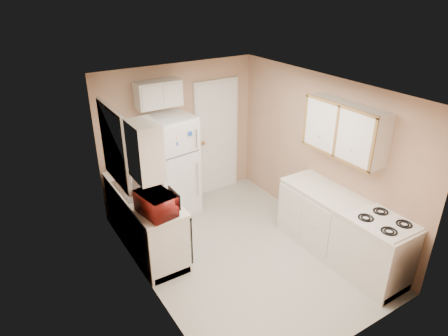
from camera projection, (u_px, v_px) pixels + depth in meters
floor at (242, 252)px, 5.80m from camera, size 3.80×3.80×0.00m
ceiling at (246, 89)px, 4.76m from camera, size 3.80×3.80×0.00m
wall_left at (145, 208)px, 4.61m from camera, size 3.80×3.80×0.00m
wall_right at (321, 156)px, 5.95m from camera, size 3.80×3.80×0.00m
wall_back at (180, 135)px, 6.73m from camera, size 2.80×2.80×0.00m
wall_front at (357, 255)px, 3.83m from camera, size 2.80×2.80×0.00m
left_counter at (145, 219)px, 5.76m from camera, size 0.60×1.80×0.90m
dishwasher at (182, 231)px, 5.42m from camera, size 0.03×0.58×0.72m
sink at (138, 190)px, 5.70m from camera, size 0.54×0.74×0.16m
microwave at (156, 203)px, 4.99m from camera, size 0.56×0.37×0.35m
soap_bottle at (129, 176)px, 5.78m from camera, size 0.09×0.10×0.17m
window_blinds at (115, 146)px, 5.25m from camera, size 0.10×0.98×1.08m
upper_cabinet_left at (145, 151)px, 4.59m from camera, size 0.30×0.45×0.70m
refrigerator at (172, 166)px, 6.45m from camera, size 0.78×0.76×1.69m
cabinet_over_fridge at (158, 94)px, 6.07m from camera, size 0.70×0.30×0.40m
interior_door at (217, 138)px, 7.11m from camera, size 0.86×0.06×2.08m
right_counter at (341, 230)px, 5.52m from camera, size 0.60×2.00×0.90m
stove at (378, 253)px, 5.08m from camera, size 0.60×0.73×0.86m
upper_cabinet_right at (345, 129)px, 5.24m from camera, size 0.30×1.20×0.70m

